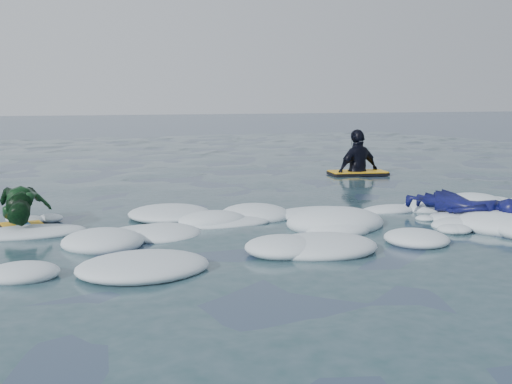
{
  "coord_description": "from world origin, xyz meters",
  "views": [
    {
      "loc": [
        -2.67,
        -6.21,
        1.62
      ],
      "look_at": [
        0.46,
        1.6,
        0.4
      ],
      "focal_mm": 45.0,
      "sensor_mm": 36.0,
      "label": 1
    }
  ],
  "objects": [
    {
      "name": "prone_woman_unit",
      "position": [
        3.0,
        0.52,
        0.2
      ],
      "size": [
        1.11,
        1.6,
        0.39
      ],
      "rotation": [
        0.0,
        0.0,
        1.67
      ],
      "color": "black",
      "rests_on": "ground"
    },
    {
      "name": "waiting_rider_unit",
      "position": [
        4.43,
        5.64,
        0.07
      ],
      "size": [
        1.34,
        0.91,
        1.83
      ],
      "rotation": [
        0.0,
        0.0,
        -0.21
      ],
      "color": "black",
      "rests_on": "ground"
    },
    {
      "name": "ground",
      "position": [
        0.0,
        0.0,
        0.0
      ],
      "size": [
        120.0,
        120.0,
        0.0
      ],
      "primitive_type": "plane",
      "color": "#1B2B42",
      "rests_on": "ground"
    },
    {
      "name": "foam_band",
      "position": [
        0.0,
        1.03,
        0.0
      ],
      "size": [
        12.0,
        3.1,
        0.3
      ],
      "primitive_type": null,
      "color": "white",
      "rests_on": "ground"
    },
    {
      "name": "prone_child_unit",
      "position": [
        -2.43,
        2.19,
        0.27
      ],
      "size": [
        0.76,
        1.4,
        0.53
      ],
      "rotation": [
        0.0,
        0.0,
        1.73
      ],
      "color": "black",
      "rests_on": "ground"
    }
  ]
}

